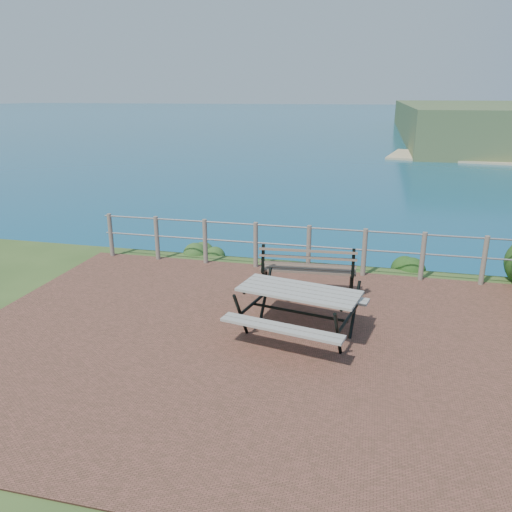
% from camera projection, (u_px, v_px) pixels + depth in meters
% --- Properties ---
extents(ground, '(10.00, 7.00, 0.12)m').
position_uv_depth(ground, '(278.00, 344.00, 7.58)').
color(ground, brown).
rests_on(ground, ground).
extents(ocean, '(1200.00, 1200.00, 0.00)m').
position_uv_depth(ocean, '(377.00, 103.00, 192.54)').
color(ocean, '#145D79').
rests_on(ocean, ground).
extents(safety_railing, '(9.40, 0.10, 1.00)m').
position_uv_depth(safety_railing, '(309.00, 246.00, 10.50)').
color(safety_railing, '#6B5B4C').
rests_on(safety_railing, ground).
extents(picnic_table, '(1.94, 1.56, 0.77)m').
position_uv_depth(picnic_table, '(299.00, 308.00, 7.67)').
color(picnic_table, gray).
rests_on(picnic_table, ground).
extents(park_bench, '(1.79, 0.56, 0.99)m').
position_uv_depth(park_bench, '(308.00, 261.00, 9.28)').
color(park_bench, brown).
rests_on(park_bench, ground).
extents(shrub_lip_west, '(0.79, 0.79, 0.54)m').
position_uv_depth(shrub_lip_west, '(206.00, 252.00, 11.98)').
color(shrub_lip_west, '#264E1D').
rests_on(shrub_lip_west, ground).
extents(shrub_lip_east, '(0.72, 0.72, 0.44)m').
position_uv_depth(shrub_lip_east, '(411.00, 265.00, 11.07)').
color(shrub_lip_east, '#1A4013').
rests_on(shrub_lip_east, ground).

